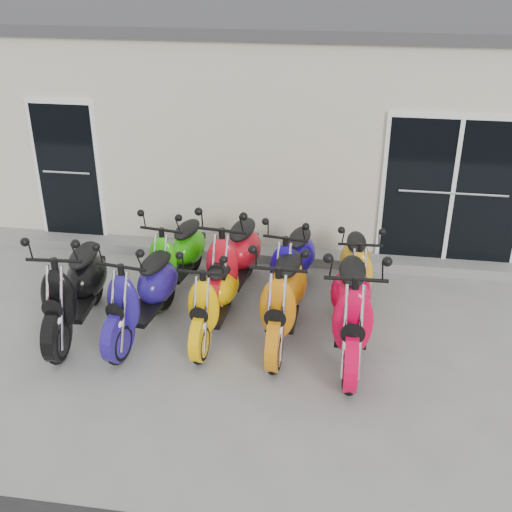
% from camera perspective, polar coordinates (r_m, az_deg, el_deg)
% --- Properties ---
extents(ground, '(80.00, 80.00, 0.00)m').
position_cam_1_polar(ground, '(8.19, -0.65, -6.57)').
color(ground, gray).
rests_on(ground, ground).
extents(building, '(14.00, 6.00, 3.20)m').
position_cam_1_polar(building, '(12.35, 3.37, 13.10)').
color(building, beige).
rests_on(building, ground).
extents(roof_cap, '(14.20, 6.20, 0.16)m').
position_cam_1_polar(roof_cap, '(12.07, 3.59, 20.88)').
color(roof_cap, '#3F3F42').
rests_on(roof_cap, building).
extents(front_step, '(14.00, 0.40, 0.15)m').
position_cam_1_polar(front_step, '(9.88, 1.26, 0.15)').
color(front_step, gray).
rests_on(front_step, ground).
extents(door_left, '(1.07, 0.08, 2.22)m').
position_cam_1_polar(door_left, '(10.43, -16.40, 7.56)').
color(door_left, black).
rests_on(door_left, front_step).
extents(door_right, '(2.02, 0.08, 2.22)m').
position_cam_1_polar(door_right, '(9.60, 17.12, 5.82)').
color(door_right, black).
rests_on(door_right, front_step).
extents(scooter_front_black, '(0.88, 2.07, 1.49)m').
position_cam_1_polar(scooter_front_black, '(8.14, -15.97, -1.80)').
color(scooter_front_black, black).
rests_on(scooter_front_black, ground).
extents(scooter_front_blue, '(0.98, 2.01, 1.42)m').
position_cam_1_polar(scooter_front_blue, '(7.90, -10.17, -2.34)').
color(scooter_front_blue, navy).
rests_on(scooter_front_blue, ground).
extents(scooter_front_orange_a, '(0.74, 1.82, 1.33)m').
position_cam_1_polar(scooter_front_orange_a, '(7.80, -3.84, -2.76)').
color(scooter_front_orange_a, '#F7B804').
rests_on(scooter_front_orange_a, ground).
extents(scooter_front_orange_b, '(0.77, 2.03, 1.49)m').
position_cam_1_polar(scooter_front_orange_b, '(7.65, 2.47, -2.64)').
color(scooter_front_orange_b, orange).
rests_on(scooter_front_orange_b, ground).
extents(scooter_front_red, '(0.83, 2.14, 1.56)m').
position_cam_1_polar(scooter_front_red, '(7.44, 8.57, -3.54)').
color(scooter_front_red, red).
rests_on(scooter_front_red, ground).
extents(scooter_back_green, '(0.92, 1.92, 1.36)m').
position_cam_1_polar(scooter_back_green, '(8.83, -7.11, 0.91)').
color(scooter_back_green, '#29BA0B').
rests_on(scooter_back_green, ground).
extents(scooter_back_red, '(0.96, 2.10, 1.50)m').
position_cam_1_polar(scooter_back_red, '(8.54, -2.03, 0.70)').
color(scooter_back_red, red).
rests_on(scooter_back_red, ground).
extents(scooter_back_blue, '(0.91, 1.89, 1.34)m').
position_cam_1_polar(scooter_back_blue, '(8.57, 3.28, 0.19)').
color(scooter_back_blue, '#15058C').
rests_on(scooter_back_blue, ground).
extents(scooter_back_yellow, '(0.72, 1.78, 1.29)m').
position_cam_1_polar(scooter_back_yellow, '(8.59, 8.97, -0.26)').
color(scooter_back_yellow, gold).
rests_on(scooter_back_yellow, ground).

